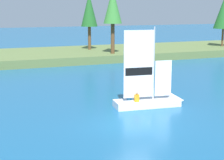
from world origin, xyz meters
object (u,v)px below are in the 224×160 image
Objects in this scene: shoreline_tree_left at (89,10)px; sailboat at (157,99)px; shoreline_tree_midleft at (113,7)px; shoreline_tree_centre at (224,13)px.

sailboat is (-3.00, -23.90, -5.38)m from shoreline_tree_left.
shoreline_tree_left is at bearing 88.26° from sailboat.
shoreline_tree_midleft is at bearing 82.71° from sailboat.
shoreline_tree_left is at bearing 171.85° from shoreline_tree_centre.
shoreline_tree_midleft is at bearing -172.72° from shoreline_tree_centre.
shoreline_tree_left is 0.95× the size of shoreline_tree_midleft.
shoreline_tree_left is 18.58m from shoreline_tree_centre.
shoreline_tree_left is 5.01m from shoreline_tree_midleft.
shoreline_tree_left reaches higher than shoreline_tree_centre.
shoreline_tree_midleft is 17.24m from shoreline_tree_centre.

